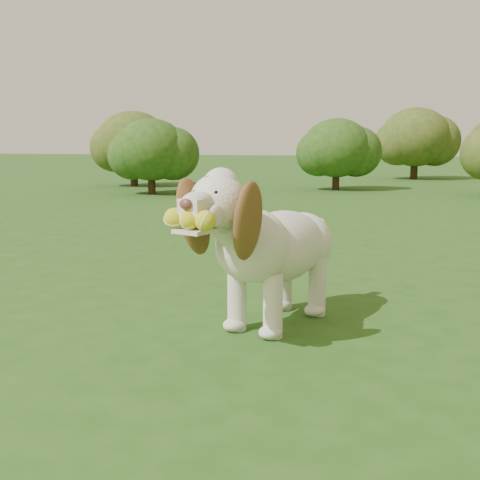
# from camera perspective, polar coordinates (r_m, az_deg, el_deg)

# --- Properties ---
(ground) EXTENTS (80.00, 80.00, 0.00)m
(ground) POSITION_cam_1_polar(r_m,az_deg,el_deg) (3.25, 11.26, -9.13)
(ground) COLOR #214B15
(ground) RESTS_ON ground
(dog) EXTENTS (0.77, 1.35, 0.90)m
(dog) POSITION_cam_1_polar(r_m,az_deg,el_deg) (3.27, 2.74, -0.20)
(dog) COLOR silver
(dog) RESTS_ON ground
(shrub_a) EXTENTS (1.40, 1.40, 1.45)m
(shrub_a) POSITION_cam_1_polar(r_m,az_deg,el_deg) (11.83, -8.44, 8.46)
(shrub_a) COLOR #382314
(shrub_a) RESTS_ON ground
(shrub_b) EXTENTS (1.44, 1.44, 1.49)m
(shrub_b) POSITION_cam_1_polar(r_m,az_deg,el_deg) (12.86, 9.15, 8.61)
(shrub_b) COLOR #382314
(shrub_b) RESTS_ON ground
(shrub_i) EXTENTS (1.85, 1.85, 1.91)m
(shrub_i) POSITION_cam_1_polar(r_m,az_deg,el_deg) (17.01, 16.31, 9.35)
(shrub_i) COLOR #382314
(shrub_i) RESTS_ON ground
(shrub_e) EXTENTS (1.64, 1.64, 1.70)m
(shrub_e) POSITION_cam_1_polar(r_m,az_deg,el_deg) (14.01, -10.10, 9.12)
(shrub_e) COLOR #382314
(shrub_e) RESTS_ON ground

